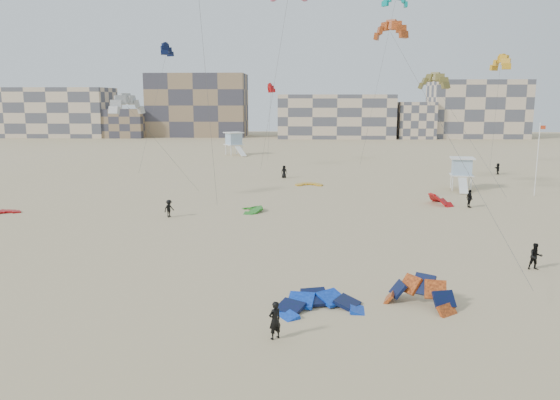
{
  "coord_description": "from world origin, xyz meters",
  "views": [
    {
      "loc": [
        1.7,
        -26.69,
        10.63
      ],
      "look_at": [
        0.14,
        6.0,
        4.6
      ],
      "focal_mm": 35.0,
      "sensor_mm": 36.0,
      "label": 1
    }
  ],
  "objects_px": {
    "lifeguard_tower_near": "(461,174)",
    "kitesurfer_main": "(275,320)",
    "kite_ground_orange": "(419,306)",
    "kite_ground_blue": "(320,310)"
  },
  "relations": [
    {
      "from": "kite_ground_blue",
      "to": "kitesurfer_main",
      "type": "xyz_separation_m",
      "value": [
        -2.13,
        -3.5,
        0.88
      ]
    },
    {
      "from": "lifeguard_tower_near",
      "to": "kitesurfer_main",
      "type": "bearing_deg",
      "value": -105.49
    },
    {
      "from": "lifeguard_tower_near",
      "to": "kite_ground_blue",
      "type": "bearing_deg",
      "value": -104.9
    },
    {
      "from": "kitesurfer_main",
      "to": "kite_ground_orange",
      "type": "bearing_deg",
      "value": 170.82
    },
    {
      "from": "kite_ground_orange",
      "to": "kitesurfer_main",
      "type": "height_order",
      "value": "kite_ground_orange"
    },
    {
      "from": "kitesurfer_main",
      "to": "lifeguard_tower_near",
      "type": "bearing_deg",
      "value": -154.87
    },
    {
      "from": "kite_ground_blue",
      "to": "lifeguard_tower_near",
      "type": "height_order",
      "value": "lifeguard_tower_near"
    },
    {
      "from": "kite_ground_blue",
      "to": "kite_ground_orange",
      "type": "relative_size",
      "value": 1.23
    },
    {
      "from": "kitesurfer_main",
      "to": "kite_ground_blue",
      "type": "bearing_deg",
      "value": -161.08
    },
    {
      "from": "kite_ground_blue",
      "to": "kitesurfer_main",
      "type": "bearing_deg",
      "value": -136.17
    }
  ]
}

